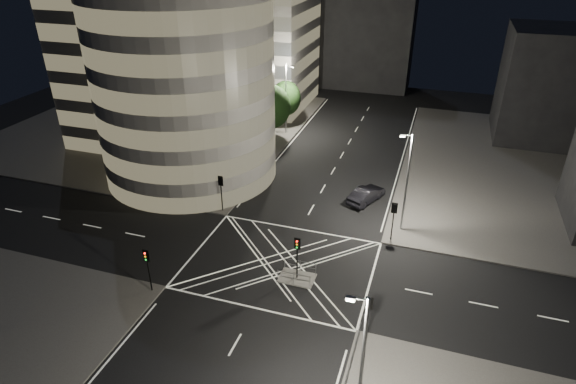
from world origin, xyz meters
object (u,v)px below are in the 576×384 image
(traffic_signal_island, at_px, (297,251))
(street_lamp_right_far, at_px, (406,180))
(traffic_signal_fr, at_px, (394,214))
(street_lamp_left_far, at_px, (286,97))
(sedan, at_px, (366,195))
(street_lamp_right_near, at_px, (361,364))
(traffic_signal_fl, at_px, (221,187))
(traffic_signal_nl, at_px, (147,263))
(central_island, at_px, (297,278))
(street_lamp_left_near, at_px, (234,144))
(traffic_signal_nr, at_px, (368,311))

(traffic_signal_island, distance_m, street_lamp_right_far, 13.13)
(traffic_signal_fr, distance_m, street_lamp_right_far, 3.48)
(street_lamp_left_far, distance_m, sedan, 22.45)
(street_lamp_left_far, bearing_deg, traffic_signal_fr, -51.83)
(traffic_signal_island, distance_m, street_lamp_left_far, 33.61)
(street_lamp_right_near, bearing_deg, traffic_signal_fl, 131.24)
(traffic_signal_fl, bearing_deg, street_lamp_right_near, -48.76)
(traffic_signal_island, bearing_deg, traffic_signal_nl, -153.86)
(traffic_signal_island, xyz_separation_m, street_lamp_left_far, (-11.44, 31.50, 2.63))
(central_island, height_order, street_lamp_right_near, street_lamp_right_near)
(traffic_signal_nl, distance_m, sedan, 24.85)
(traffic_signal_island, xyz_separation_m, sedan, (3.19, 15.14, -2.07))
(street_lamp_right_far, bearing_deg, traffic_signal_fr, -106.11)
(central_island, distance_m, traffic_signal_fl, 13.91)
(traffic_signal_nl, height_order, sedan, traffic_signal_nl)
(central_island, xyz_separation_m, street_lamp_left_far, (-11.44, 31.50, 5.47))
(traffic_signal_fr, height_order, street_lamp_right_near, street_lamp_right_near)
(central_island, height_order, traffic_signal_fl, traffic_signal_fl)
(traffic_signal_fl, xyz_separation_m, street_lamp_left_near, (-0.64, 5.20, 2.63))
(street_lamp_left_far, xyz_separation_m, street_lamp_right_near, (18.87, -44.00, 0.00))
(street_lamp_left_far, bearing_deg, street_lamp_left_near, -90.00)
(traffic_signal_fr, distance_m, sedan, 8.00)
(traffic_signal_nr, relative_size, traffic_signal_island, 1.00)
(traffic_signal_fr, bearing_deg, traffic_signal_nl, -142.31)
(traffic_signal_nl, bearing_deg, street_lamp_left_far, 90.99)
(street_lamp_right_near, xyz_separation_m, sedan, (-4.24, 27.64, -4.70))
(traffic_signal_island, relative_size, street_lamp_right_near, 0.40)
(traffic_signal_fl, relative_size, traffic_signal_nr, 1.00)
(traffic_signal_island, distance_m, street_lamp_left_near, 17.89)
(traffic_signal_fr, bearing_deg, street_lamp_left_far, 128.17)
(traffic_signal_nr, bearing_deg, traffic_signal_nl, 180.00)
(street_lamp_left_near, distance_m, sedan, 15.45)
(traffic_signal_island, relative_size, street_lamp_left_far, 0.40)
(traffic_signal_nl, relative_size, sedan, 0.78)
(sedan, bearing_deg, street_lamp_left_near, 29.89)
(traffic_signal_fl, xyz_separation_m, traffic_signal_fr, (17.60, 0.00, 0.00))
(traffic_signal_nr, xyz_separation_m, street_lamp_right_near, (0.64, -7.20, 2.63))
(traffic_signal_island, height_order, sedan, traffic_signal_island)
(street_lamp_left_far, bearing_deg, street_lamp_right_near, -66.79)
(street_lamp_left_near, distance_m, street_lamp_left_far, 18.00)
(central_island, relative_size, street_lamp_right_far, 0.30)
(traffic_signal_nl, xyz_separation_m, street_lamp_right_far, (18.24, 15.80, 2.63))
(traffic_signal_fr, bearing_deg, traffic_signal_nr, -90.00)
(traffic_signal_nl, bearing_deg, street_lamp_right_far, 40.91)
(traffic_signal_nl, bearing_deg, traffic_signal_nr, 0.00)
(traffic_signal_island, bearing_deg, street_lamp_left_far, 109.95)
(traffic_signal_nr, bearing_deg, street_lamp_right_far, 87.70)
(street_lamp_left_far, relative_size, street_lamp_right_near, 1.00)
(street_lamp_left_near, xyz_separation_m, sedan, (14.63, 1.64, -4.70))
(street_lamp_left_near, height_order, street_lamp_right_far, same)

